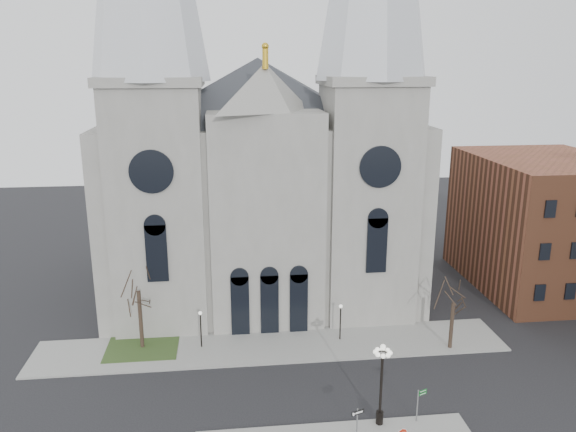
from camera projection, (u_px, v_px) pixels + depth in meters
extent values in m
plane|color=black|center=(286.00, 427.00, 37.48)|extent=(160.00, 160.00, 0.00)
cube|color=gray|center=(272.00, 346.00, 48.01)|extent=(40.00, 6.00, 0.14)
cube|color=#364E21|center=(143.00, 347.00, 47.77)|extent=(6.00, 5.00, 0.18)
cube|color=gray|center=(260.00, 203.00, 60.01)|extent=(30.00, 24.00, 18.00)
pyramid|color=#2D3035|center=(258.00, 57.00, 56.04)|extent=(33.00, 26.40, 6.00)
cube|color=gray|center=(160.00, 207.00, 50.31)|extent=(8.00, 8.00, 22.00)
cylinder|color=black|center=(151.00, 172.00, 45.37)|extent=(3.60, 0.30, 3.60)
cube|color=gray|center=(367.00, 201.00, 52.37)|extent=(8.00, 8.00, 22.00)
cylinder|color=black|center=(380.00, 167.00, 47.43)|extent=(3.60, 0.30, 3.60)
cube|color=gray|center=(267.00, 222.00, 50.23)|extent=(10.00, 5.00, 19.50)
pyramid|color=gray|center=(265.00, 87.00, 47.12)|extent=(11.00, 5.00, 4.00)
cube|color=brown|center=(542.00, 222.00, 59.96)|extent=(14.00, 18.00, 14.00)
cylinder|color=black|center=(141.00, 320.00, 47.10)|extent=(0.32, 0.32, 5.25)
cylinder|color=black|center=(451.00, 326.00, 47.18)|extent=(0.32, 0.32, 4.20)
cylinder|color=black|center=(201.00, 330.00, 47.42)|extent=(0.12, 0.12, 3.00)
sphere|color=white|center=(200.00, 313.00, 47.00)|extent=(0.32, 0.32, 0.32)
cylinder|color=black|center=(340.00, 323.00, 48.72)|extent=(0.12, 0.12, 3.00)
sphere|color=white|center=(341.00, 306.00, 48.29)|extent=(0.32, 0.32, 0.32)
cube|color=white|center=(402.00, 432.00, 33.75)|extent=(0.40, 0.05, 0.09)
cylinder|color=black|center=(381.00, 389.00, 36.96)|extent=(0.18, 0.18, 5.18)
cylinder|color=black|center=(380.00, 417.00, 37.52)|extent=(0.50, 0.50, 0.90)
sphere|color=white|center=(383.00, 347.00, 36.14)|extent=(0.36, 0.36, 0.36)
cylinder|color=slate|center=(357.00, 423.00, 35.97)|extent=(0.09, 0.09, 2.10)
cube|color=black|center=(357.00, 412.00, 35.76)|extent=(0.88, 0.35, 0.30)
cylinder|color=slate|center=(417.00, 406.00, 37.61)|extent=(0.10, 0.10, 2.34)
cube|color=#0D5F1C|center=(423.00, 391.00, 37.52)|extent=(0.62, 0.27, 0.16)
cube|color=#0D5F1C|center=(422.00, 394.00, 37.57)|extent=(0.62, 0.27, 0.16)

